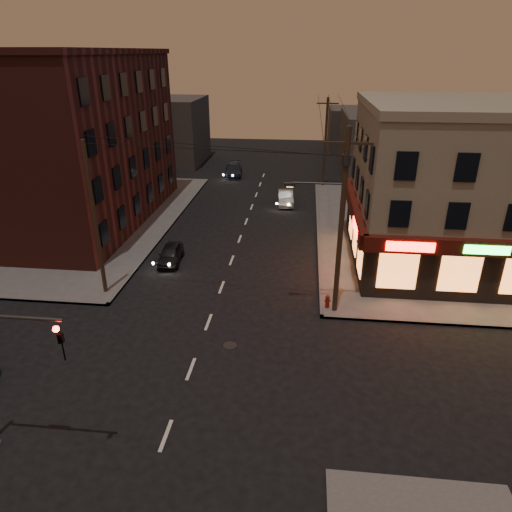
# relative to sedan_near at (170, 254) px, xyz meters

# --- Properties ---
(ground) EXTENTS (120.00, 120.00, 0.00)m
(ground) POSITION_rel_sedan_near_xyz_m (4.14, -11.27, -0.60)
(ground) COLOR black
(ground) RESTS_ON ground
(sidewalk_ne) EXTENTS (24.00, 28.00, 0.15)m
(sidewalk_ne) POSITION_rel_sedan_near_xyz_m (22.14, 7.73, -0.53)
(sidewalk_ne) COLOR #514F4C
(sidewalk_ne) RESTS_ON ground
(sidewalk_nw) EXTENTS (24.00, 28.00, 0.15)m
(sidewalk_nw) POSITION_rel_sedan_near_xyz_m (-13.86, 7.73, -0.53)
(sidewalk_nw) COLOR #514F4C
(sidewalk_nw) RESTS_ON ground
(pizza_building) EXTENTS (15.85, 12.85, 10.50)m
(pizza_building) POSITION_rel_sedan_near_xyz_m (20.07, 2.15, 4.74)
(pizza_building) COLOR gray
(pizza_building) RESTS_ON sidewalk_ne
(brick_apartment) EXTENTS (12.00, 20.00, 13.00)m
(brick_apartment) POSITION_rel_sedan_near_xyz_m (-10.36, 7.73, 6.05)
(brick_apartment) COLOR #4E1E19
(brick_apartment) RESTS_ON sidewalk_nw
(bg_building_ne_a) EXTENTS (10.00, 12.00, 7.00)m
(bg_building_ne_a) POSITION_rel_sedan_near_xyz_m (18.14, 26.73, 2.90)
(bg_building_ne_a) COLOR #3F3D3A
(bg_building_ne_a) RESTS_ON ground
(bg_building_nw) EXTENTS (9.00, 10.00, 8.00)m
(bg_building_nw) POSITION_rel_sedan_near_xyz_m (-8.86, 30.73, 3.40)
(bg_building_nw) COLOR #3F3D3A
(bg_building_nw) RESTS_ON ground
(bg_building_ne_b) EXTENTS (8.00, 8.00, 6.00)m
(bg_building_ne_b) POSITION_rel_sedan_near_xyz_m (16.14, 40.73, 2.40)
(bg_building_ne_b) COLOR #3F3D3A
(bg_building_ne_b) RESTS_ON ground
(utility_pole_main) EXTENTS (4.20, 0.44, 10.00)m
(utility_pole_main) POSITION_rel_sedan_near_xyz_m (10.82, -5.47, 5.16)
(utility_pole_main) COLOR #382619
(utility_pole_main) RESTS_ON sidewalk_ne
(utility_pole_far) EXTENTS (0.26, 0.26, 9.00)m
(utility_pole_far) POSITION_rel_sedan_near_xyz_m (10.94, 20.73, 4.05)
(utility_pole_far) COLOR #382619
(utility_pole_far) RESTS_ON sidewalk_ne
(utility_pole_west) EXTENTS (0.24, 0.24, 9.00)m
(utility_pole_west) POSITION_rel_sedan_near_xyz_m (-2.66, -4.77, 4.05)
(utility_pole_west) COLOR #382619
(utility_pole_west) RESTS_ON sidewalk_nw
(sedan_near) EXTENTS (1.71, 3.64, 1.20)m
(sedan_near) POSITION_rel_sedan_near_xyz_m (0.00, 0.00, 0.00)
(sedan_near) COLOR black
(sedan_near) RESTS_ON ground
(sedan_mid) EXTENTS (1.72, 4.06, 1.30)m
(sedan_mid) POSITION_rel_sedan_near_xyz_m (7.25, 13.92, 0.05)
(sedan_mid) COLOR slate
(sedan_mid) RESTS_ON ground
(sedan_far) EXTENTS (2.44, 4.91, 1.37)m
(sedan_far) POSITION_rel_sedan_near_xyz_m (0.64, 24.18, 0.08)
(sedan_far) COLOR #1B2436
(sedan_far) RESTS_ON ground
(fire_hydrant) EXTENTS (0.34, 0.34, 0.79)m
(fire_hydrant) POSITION_rel_sedan_near_xyz_m (10.54, -5.27, -0.02)
(fire_hydrant) COLOR maroon
(fire_hydrant) RESTS_ON sidewalk_ne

